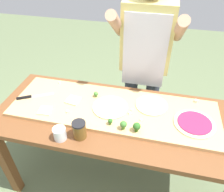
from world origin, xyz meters
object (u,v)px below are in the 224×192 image
(cheese_crumble_b, at_px, (196,101))
(prep_table, at_px, (114,126))
(cheese_crumble_f, at_px, (141,120))
(pizza_whole_cheese_artichoke, at_px, (152,105))
(flour_cup, at_px, (60,134))
(cheese_crumble_c, at_px, (68,112))
(chefs_knife, at_px, (30,97))
(sauce_jar, at_px, (79,130))
(pizza_whole_beet_magenta, at_px, (194,123))
(cheese_crumble_d, at_px, (130,113))
(broccoli_floret_center_left, at_px, (137,127))
(pizza_slice_center, at_px, (45,111))
(broccoli_floret_front_right, at_px, (123,125))
(broccoli_floret_back_mid, at_px, (110,121))
(cook_center, at_px, (145,58))
(broccoli_floret_front_left, at_px, (96,94))
(pizza_whole_white_garlic, at_px, (110,107))
(cheese_crumble_a, at_px, (60,83))
(pizza_slice_near_right, at_px, (73,100))
(cheese_crumble_e, at_px, (132,110))

(cheese_crumble_b, bearing_deg, prep_table, -156.26)
(cheese_crumble_f, bearing_deg, pizza_whole_cheese_artichoke, 72.01)
(prep_table, xyz_separation_m, flour_cup, (-0.29, -0.29, 0.15))
(prep_table, bearing_deg, cheese_crumble_c, -166.87)
(chefs_knife, relative_size, sauce_jar, 2.05)
(pizza_whole_cheese_artichoke, bearing_deg, flour_cup, -141.79)
(prep_table, xyz_separation_m, pizza_whole_beet_magenta, (0.55, 0.01, 0.14))
(cheese_crumble_d, bearing_deg, broccoli_floret_center_left, -65.63)
(pizza_slice_center, xyz_separation_m, broccoli_floret_front_right, (0.58, -0.04, 0.03))
(broccoli_floret_center_left, bearing_deg, broccoli_floret_front_right, -177.87)
(pizza_slice_center, bearing_deg, broccoli_floret_back_mid, -2.28)
(prep_table, distance_m, flour_cup, 0.43)
(cheese_crumble_d, distance_m, cook_center, 0.55)
(pizza_whole_cheese_artichoke, relative_size, pizza_slice_center, 2.69)
(pizza_whole_beet_magenta, xyz_separation_m, cheese_crumble_d, (-0.44, 0.00, 0.00))
(pizza_slice_center, height_order, broccoli_floret_front_left, broccoli_floret_front_left)
(cheese_crumble_b, bearing_deg, pizza_slice_center, -161.63)
(pizza_whole_white_garlic, distance_m, flour_cup, 0.41)
(cheese_crumble_a, bearing_deg, pizza_whole_white_garlic, -22.95)
(pizza_slice_center, relative_size, broccoli_floret_back_mid, 1.93)
(pizza_slice_near_right, xyz_separation_m, cheese_crumble_a, (-0.20, 0.19, 0.00))
(pizza_slice_center, bearing_deg, cook_center, 45.32)
(pizza_whole_beet_magenta, relative_size, sauce_jar, 2.23)
(pizza_whole_white_garlic, xyz_separation_m, cheese_crumble_f, (0.24, -0.08, -0.00))
(chefs_knife, distance_m, flour_cup, 0.49)
(pizza_whole_beet_magenta, bearing_deg, broccoli_floret_center_left, -158.01)
(prep_table, distance_m, cheese_crumble_f, 0.25)
(cheese_crumble_b, distance_m, sauce_jar, 0.90)
(pizza_slice_near_right, distance_m, broccoli_floret_center_left, 0.55)
(cheese_crumble_a, distance_m, cheese_crumble_e, 0.68)
(pizza_whole_cheese_artichoke, height_order, flour_cup, flour_cup)
(sauce_jar, bearing_deg, cheese_crumble_c, 131.58)
(pizza_whole_beet_magenta, bearing_deg, pizza_slice_center, -173.92)
(broccoli_floret_back_mid, bearing_deg, pizza_whole_cheese_artichoke, 45.00)
(cheese_crumble_a, height_order, flour_cup, flour_cup)
(pizza_whole_beet_magenta, xyz_separation_m, sauce_jar, (-0.72, -0.26, 0.03))
(broccoli_floret_back_mid, height_order, cook_center, cook_center)
(chefs_knife, bearing_deg, pizza_slice_center, -32.57)
(cheese_crumble_b, height_order, cheese_crumble_e, cheese_crumble_b)
(cheese_crumble_e, relative_size, flour_cup, 0.15)
(broccoli_floret_front_left, relative_size, cheese_crumble_c, 2.62)
(cheese_crumble_a, distance_m, cheese_crumble_f, 0.78)
(pizza_whole_cheese_artichoke, distance_m, cook_center, 0.45)
(pizza_whole_white_garlic, relative_size, flour_cup, 2.99)
(broccoli_floret_center_left, relative_size, cheese_crumble_a, 5.37)
(pizza_whole_white_garlic, distance_m, cheese_crumble_c, 0.31)
(cheese_crumble_a, bearing_deg, pizza_whole_beet_magenta, -12.55)
(cheese_crumble_b, distance_m, cheese_crumble_c, 0.95)
(broccoli_floret_front_left, bearing_deg, cheese_crumble_d, -25.16)
(flour_cup, relative_size, cook_center, 0.05)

